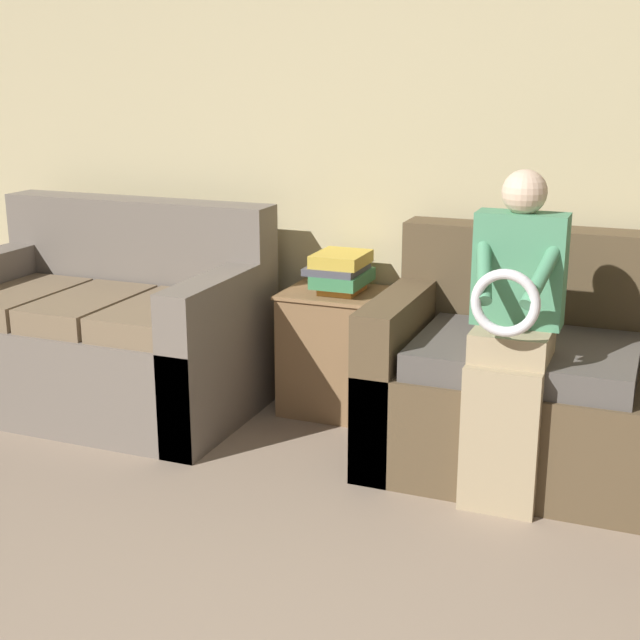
# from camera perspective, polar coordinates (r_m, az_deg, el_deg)

# --- Properties ---
(wall_back) EXTENTS (7.63, 0.06, 2.55)m
(wall_back) POSITION_cam_1_polar(r_m,az_deg,el_deg) (4.09, 11.86, 11.14)
(wall_back) COLOR #C6B789
(wall_back) RESTS_ON ground_plane
(couch_side) EXTENTS (1.44, 0.88, 0.97)m
(couch_side) POSITION_cam_1_polar(r_m,az_deg,el_deg) (4.40, -13.39, -0.99)
(couch_side) COLOR #70665B
(couch_side) RESTS_ON ground_plane
(child_left_seated) EXTENTS (0.33, 0.37, 1.24)m
(child_left_seated) POSITION_cam_1_polar(r_m,az_deg,el_deg) (3.31, 12.20, -0.52)
(child_left_seated) COLOR tan
(child_left_seated) RESTS_ON ground_plane
(side_shelf) EXTENTS (0.52, 0.41, 0.59)m
(side_shelf) POSITION_cam_1_polar(r_m,az_deg,el_deg) (4.21, 1.25, -1.94)
(side_shelf) COLOR olive
(side_shelf) RESTS_ON ground_plane
(book_stack) EXTENTS (0.25, 0.32, 0.18)m
(book_stack) POSITION_cam_1_polar(r_m,az_deg,el_deg) (4.11, 1.35, 3.13)
(book_stack) COLOR orange
(book_stack) RESTS_ON side_shelf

